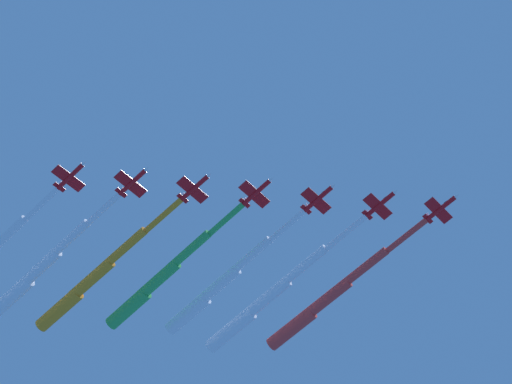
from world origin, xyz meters
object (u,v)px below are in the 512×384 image
Objects in this scene: jet_starboard_mid at (92,280)px; jet_port_outer at (41,268)px; jet_lead at (327,299)px; jet_port_inner at (266,299)px; jet_starboard_inner at (219,285)px; jet_port_mid at (159,280)px.

jet_port_outer is at bearing 63.74° from jet_starboard_mid.
jet_lead is at bearing -123.67° from jet_port_outer.
jet_starboard_inner is at bearing 66.97° from jet_port_inner.
jet_starboard_mid is at bearing -116.26° from jet_port_outer.
jet_starboard_inner is 14.85m from jet_port_mid.
jet_lead is 15.13m from jet_port_inner.
jet_port_outer reaches higher than jet_port_inner.
jet_starboard_mid reaches higher than jet_starboard_inner.
jet_starboard_inner is 1.02× the size of jet_port_outer.
jet_lead reaches higher than jet_port_inner.
jet_starboard_inner reaches higher than jet_port_inner.
jet_port_inner is at bearing -122.15° from jet_port_outer.
jet_lead is 41.81m from jet_port_mid.
jet_starboard_inner is (4.76, 11.19, 0.35)m from jet_port_inner.
jet_port_outer is (16.15, 23.96, -0.05)m from jet_port_mid.
jet_port_inner is (9.57, 11.70, -0.67)m from jet_lead.
jet_lead is at bearing -125.27° from jet_starboard_mid.
jet_starboard_mid is at bearing 56.14° from jet_port_inner.
jet_lead is 1.07× the size of jet_port_mid.
jet_port_inner is 1.10× the size of jet_port_mid.
jet_port_mid is 0.95× the size of jet_starboard_mid.
jet_starboard_inner is (14.32, 22.88, -0.32)m from jet_lead.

